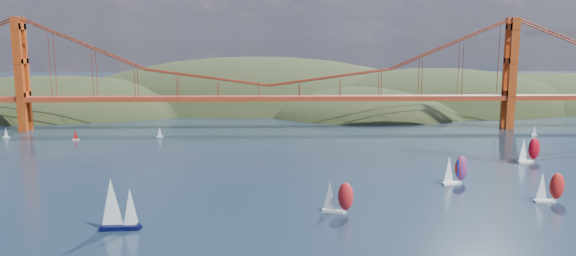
# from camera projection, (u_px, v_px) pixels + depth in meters

# --- Properties ---
(headlands) EXTENTS (725.00, 225.00, 96.00)m
(headlands) POSITION_uv_depth(u_px,v_px,m) (336.00, 122.00, 380.45)
(headlands) COLOR black
(headlands) RESTS_ON ground
(bridge) EXTENTS (552.00, 12.00, 55.00)m
(bridge) POSITION_uv_depth(u_px,v_px,m) (265.00, 65.00, 274.72)
(bridge) COLOR maroon
(bridge) RESTS_ON ground
(sloop_navy) EXTENTS (9.39, 5.44, 14.44)m
(sloop_navy) POSITION_uv_depth(u_px,v_px,m) (117.00, 205.00, 136.49)
(sloop_navy) COLOR black
(sloop_navy) RESTS_ON ground
(racer_0) EXTENTS (8.66, 5.62, 9.68)m
(racer_0) POSITION_uv_depth(u_px,v_px,m) (337.00, 196.00, 149.59)
(racer_0) COLOR white
(racer_0) RESTS_ON ground
(racer_1) EXTENTS (8.41, 3.43, 9.67)m
(racer_1) POSITION_uv_depth(u_px,v_px,m) (549.00, 187.00, 159.03)
(racer_1) COLOR silver
(racer_1) RESTS_ON ground
(racer_3) EXTENTS (9.34, 5.41, 10.46)m
(racer_3) POSITION_uv_depth(u_px,v_px,m) (528.00, 150.00, 207.69)
(racer_3) COLOR silver
(racer_3) RESTS_ON ground
(racer_rwb) EXTENTS (9.20, 5.70, 10.30)m
(racer_rwb) POSITION_uv_depth(u_px,v_px,m) (455.00, 169.00, 178.06)
(racer_rwb) COLOR white
(racer_rwb) RESTS_ON ground
(distant_boat_1) EXTENTS (3.00, 2.00, 4.70)m
(distant_boat_1) POSITION_uv_depth(u_px,v_px,m) (6.00, 133.00, 257.18)
(distant_boat_1) COLOR silver
(distant_boat_1) RESTS_ON ground
(distant_boat_2) EXTENTS (3.00, 2.00, 4.70)m
(distant_boat_2) POSITION_uv_depth(u_px,v_px,m) (75.00, 135.00, 251.75)
(distant_boat_2) COLOR silver
(distant_boat_2) RESTS_ON ground
(distant_boat_3) EXTENTS (3.00, 2.00, 4.70)m
(distant_boat_3) POSITION_uv_depth(u_px,v_px,m) (160.00, 132.00, 258.95)
(distant_boat_3) COLOR silver
(distant_boat_3) RESTS_ON ground
(distant_boat_4) EXTENTS (3.00, 2.00, 4.70)m
(distant_boat_4) POSITION_uv_depth(u_px,v_px,m) (534.00, 131.00, 262.81)
(distant_boat_4) COLOR silver
(distant_boat_4) RESTS_ON ground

